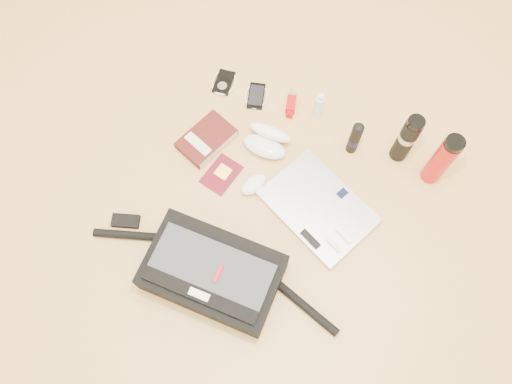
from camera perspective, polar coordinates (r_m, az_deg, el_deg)
ground at (r=1.73m, az=-0.12°, el=-2.95°), size 4.00×4.00×0.00m
messenger_bag at (r=1.62m, az=-5.05°, el=-9.12°), size 0.87×0.32×0.12m
laptop at (r=1.74m, az=7.14°, el=-1.79°), size 0.42×0.35×0.04m
book at (r=1.84m, az=-5.66°, el=6.00°), size 0.17×0.22×0.04m
passport at (r=1.79m, az=-3.98°, el=2.04°), size 0.11×0.15×0.01m
mouse at (r=1.75m, az=-0.26°, el=0.86°), size 0.09×0.12×0.03m
sunglasses_case at (r=1.81m, az=1.30°, el=5.97°), size 0.18×0.15×0.09m
ipod at (r=1.98m, az=-3.69°, el=12.42°), size 0.11×0.12×0.01m
phone at (r=1.94m, az=0.02°, el=10.92°), size 0.12×0.13×0.01m
inhaler at (r=1.92m, az=4.04°, el=10.08°), size 0.07×0.12×0.03m
spray_bottle at (r=1.87m, az=7.23°, el=9.81°), size 0.04×0.04×0.13m
aerosol_can at (r=1.79m, az=11.23°, el=6.07°), size 0.04×0.04×0.17m
thermos_black at (r=1.79m, az=16.84°, el=5.85°), size 0.06×0.06×0.24m
thermos_red at (r=1.78m, az=20.45°, el=3.46°), size 0.07×0.07×0.26m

